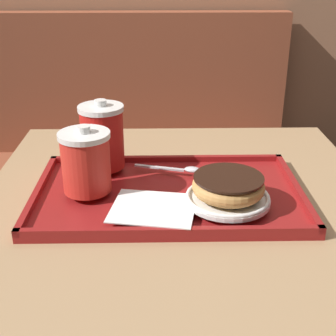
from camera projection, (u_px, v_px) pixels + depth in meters
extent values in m
cube|color=brown|center=(131.00, 215.00, 1.91)|extent=(1.24, 0.44, 0.45)
cube|color=brown|center=(129.00, 84.00, 1.86)|extent=(1.24, 0.08, 0.55)
cube|color=tan|center=(181.00, 201.00, 0.94)|extent=(0.79, 0.79, 0.03)
cube|color=maroon|center=(168.00, 195.00, 0.92)|extent=(0.52, 0.32, 0.01)
cube|color=maroon|center=(170.00, 231.00, 0.77)|extent=(0.52, 0.01, 0.01)
cube|color=maroon|center=(167.00, 159.00, 1.05)|extent=(0.52, 0.01, 0.01)
cube|color=maroon|center=(38.00, 191.00, 0.91)|extent=(0.01, 0.32, 0.01)
cube|color=maroon|center=(297.00, 188.00, 0.92)|extent=(0.01, 0.32, 0.01)
cube|color=white|center=(153.00, 208.00, 0.83)|extent=(0.17, 0.15, 0.00)
cylinder|color=red|center=(86.00, 164.00, 0.88)|extent=(0.09, 0.09, 0.11)
cylinder|color=white|center=(84.00, 135.00, 0.85)|extent=(0.10, 0.10, 0.01)
cylinder|color=white|center=(83.00, 129.00, 0.85)|extent=(0.03, 0.03, 0.01)
cylinder|color=red|center=(103.00, 139.00, 0.97)|extent=(0.09, 0.09, 0.12)
cylinder|color=white|center=(101.00, 108.00, 0.95)|extent=(0.09, 0.09, 0.01)
cylinder|color=white|center=(100.00, 103.00, 0.94)|extent=(0.02, 0.02, 0.01)
cylinder|color=white|center=(227.00, 199.00, 0.85)|extent=(0.16, 0.16, 0.01)
torus|color=white|center=(228.00, 196.00, 0.85)|extent=(0.15, 0.15, 0.01)
torus|color=tan|center=(228.00, 186.00, 0.84)|extent=(0.13, 0.13, 0.03)
cylinder|color=black|center=(229.00, 178.00, 0.83)|extent=(0.13, 0.13, 0.00)
ellipsoid|color=silver|center=(193.00, 170.00, 0.97)|extent=(0.04, 0.03, 0.01)
cube|color=silver|center=(159.00, 168.00, 0.99)|extent=(0.11, 0.04, 0.00)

